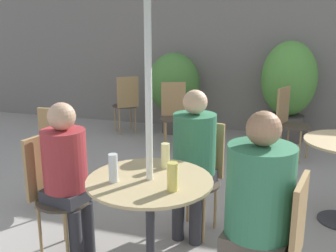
% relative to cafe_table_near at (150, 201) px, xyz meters
% --- Properties ---
extents(storefront_wall, '(10.00, 0.06, 3.00)m').
position_rel_cafe_table_near_xyz_m(storefront_wall, '(-0.06, 4.14, 0.90)').
color(storefront_wall, slate).
rests_on(storefront_wall, ground_plane).
extents(cafe_table_near, '(0.81, 0.81, 0.75)m').
position_rel_cafe_table_near_xyz_m(cafe_table_near, '(0.00, 0.00, 0.00)').
color(cafe_table_near, '#2D2D33').
rests_on(cafe_table_near, ground_plane).
extents(bistro_chair_0, '(0.42, 0.40, 0.92)m').
position_rel_cafe_table_near_xyz_m(bistro_chair_0, '(0.83, -0.15, -0.05)').
color(bistro_chair_0, '#42382D').
rests_on(bistro_chair_0, ground_plane).
extents(bistro_chair_1, '(0.40, 0.42, 0.92)m').
position_rel_cafe_table_near_xyz_m(bistro_chair_1, '(0.15, 0.83, -0.05)').
color(bistro_chair_1, '#42382D').
rests_on(bistro_chair_1, ground_plane).
extents(bistro_chair_2, '(0.42, 0.40, 0.92)m').
position_rel_cafe_table_near_xyz_m(bistro_chair_2, '(-0.83, 0.15, -0.05)').
color(bistro_chair_2, '#42382D').
rests_on(bistro_chair_2, ground_plane).
extents(bistro_chair_3, '(0.40, 0.42, 0.92)m').
position_rel_cafe_table_near_xyz_m(bistro_chair_3, '(-1.32, 0.93, -0.05)').
color(bistro_chair_3, '#42382D').
rests_on(bistro_chair_3, ground_plane).
extents(bistro_chair_4, '(0.43, 0.44, 0.92)m').
position_rel_cafe_table_near_xyz_m(bistro_chair_4, '(-0.69, 2.92, -0.05)').
color(bistro_chair_4, '#42382D').
rests_on(bistro_chair_4, ground_plane).
extents(bistro_chair_5, '(0.44, 0.43, 0.92)m').
position_rel_cafe_table_near_xyz_m(bistro_chair_5, '(0.84, 2.95, -0.05)').
color(bistro_chair_5, '#42382D').
rests_on(bistro_chair_5, ground_plane).
extents(bistro_chair_6, '(0.45, 0.46, 0.92)m').
position_rel_cafe_table_near_xyz_m(bistro_chair_6, '(-1.60, 3.39, -0.05)').
color(bistro_chair_6, '#42382D').
rests_on(bistro_chair_6, ground_plane).
extents(seated_person_0, '(0.42, 0.38, 1.27)m').
position_rel_cafe_table_near_xyz_m(seated_person_0, '(0.68, -0.13, 0.14)').
color(seated_person_0, brown).
rests_on(seated_person_0, ground_plane).
extents(seated_person_1, '(0.34, 0.38, 1.22)m').
position_rel_cafe_table_near_xyz_m(seated_person_1, '(0.13, 0.68, 0.12)').
color(seated_person_1, '#2D2D33').
rests_on(seated_person_1, ground_plane).
extents(seated_person_2, '(0.35, 0.32, 1.18)m').
position_rel_cafe_table_near_xyz_m(seated_person_2, '(-0.68, 0.13, 0.11)').
color(seated_person_2, '#2D2D33').
rests_on(seated_person_2, ground_plane).
extents(beer_glass_0, '(0.06, 0.06, 0.18)m').
position_rel_cafe_table_near_xyz_m(beer_glass_0, '(-0.20, -0.11, 0.24)').
color(beer_glass_0, silver).
rests_on(beer_glass_0, cafe_table_near).
extents(beer_glass_1, '(0.07, 0.07, 0.18)m').
position_rel_cafe_table_near_xyz_m(beer_glass_1, '(0.19, -0.13, 0.24)').
color(beer_glass_1, '#DBC65B').
rests_on(beer_glass_1, cafe_table_near).
extents(beer_glass_2, '(0.06, 0.06, 0.17)m').
position_rel_cafe_table_near_xyz_m(beer_glass_2, '(0.04, 0.23, 0.24)').
color(beer_glass_2, beige).
rests_on(beer_glass_2, cafe_table_near).
extents(potted_plant_0, '(0.81, 0.81, 1.27)m').
position_rel_cafe_table_near_xyz_m(potted_plant_0, '(-0.92, 3.70, 0.16)').
color(potted_plant_0, '#47423D').
rests_on(potted_plant_0, ground_plane).
extents(potted_plant_1, '(0.80, 0.80, 1.47)m').
position_rel_cafe_table_near_xyz_m(potted_plant_1, '(0.81, 3.77, 0.23)').
color(potted_plant_1, '#47423D').
rests_on(potted_plant_1, ground_plane).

